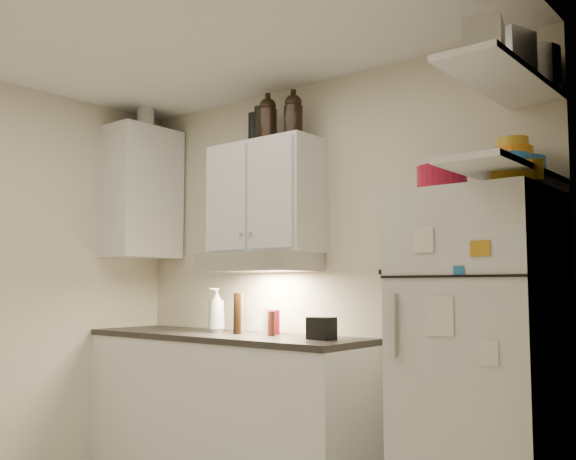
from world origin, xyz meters
The scene contains 34 objects.
ceiling centered at (0.00, 0.00, 2.61)m, with size 3.20×3.00×0.02m, color white.
back_wall centered at (0.00, 1.51, 1.30)m, with size 3.20×0.02×2.60m, color beige.
right_wall centered at (1.61, 0.00, 1.30)m, with size 0.02×3.00×2.60m, color beige.
base_cabinet centered at (-0.55, 1.20, 0.44)m, with size 2.10×0.60×0.88m, color white.
countertop centered at (-0.55, 1.20, 0.90)m, with size 2.10×0.62×0.04m, color #282622.
upper_cabinet centered at (-0.30, 1.33, 1.83)m, with size 0.80×0.33×0.75m, color white.
side_cabinet centered at (-1.44, 1.20, 1.95)m, with size 0.33×0.55×1.00m, color white.
range_hood centered at (-0.30, 1.27, 1.39)m, with size 0.76×0.46×0.12m, color silver.
fridge centered at (1.25, 1.16, 0.85)m, with size 0.70×0.68×1.70m, color silver.
shelf_hi centered at (1.45, 1.02, 2.20)m, with size 0.30×0.95×0.03m, color white.
shelf_lo centered at (1.45, 1.02, 1.76)m, with size 0.30×0.95×0.03m, color white.
knife_strip centered at (0.70, 1.49, 1.32)m, with size 0.42×0.02×0.03m, color black.
dutch_oven centered at (1.08, 1.13, 1.77)m, with size 0.25×0.25×0.15m, color #A4132C.
book_stack centered at (1.49, 1.05, 1.75)m, with size 0.22×0.28×0.09m, color #B67F16.
spice_jar centered at (1.31, 1.12, 1.75)m, with size 0.06×0.06×0.10m, color silver.
stock_pot centered at (1.47, 1.35, 2.32)m, with size 0.29×0.29×0.21m, color silver.
tin_a centered at (1.48, 1.01, 2.31)m, with size 0.19×0.17×0.19m, color #AAAAAD.
tin_b centered at (1.48, 0.73, 2.29)m, with size 0.16×0.16×0.16m, color #AAAAAD.
bowl_teal centered at (1.41, 1.31, 1.82)m, with size 0.25×0.25×0.10m, color #1B5F97.
bowl_orange centered at (1.38, 1.32, 1.90)m, with size 0.20×0.20×0.06m, color orange.
bowl_yellow centered at (1.38, 1.32, 1.96)m, with size 0.16×0.16×0.05m, color gold.
plates centered at (1.47, 0.97, 1.80)m, with size 0.22×0.22×0.05m, color #1B5F97.
growler_a centered at (-0.23, 1.27, 2.35)m, with size 0.12×0.12×0.29m, color black, non-canonical shape.
growler_b centered at (-0.04, 1.31, 2.35)m, with size 0.12×0.12×0.29m, color black, non-canonical shape.
thermos_a centered at (-0.32, 1.31, 2.32)m, with size 0.09×0.09×0.25m, color black.
thermos_b centered at (-0.45, 1.38, 2.32)m, with size 0.08×0.08×0.24m, color black.
side_jar centered at (-1.39, 1.18, 2.54)m, with size 0.13×0.13×0.18m, color silver.
soap_bottle centered at (-0.68, 1.26, 1.09)m, with size 0.13×0.13×0.34m, color white.
pepper_mill centered at (-0.17, 1.25, 1.00)m, with size 0.05×0.05×0.16m, color maroon.
oil_bottle centered at (-0.52, 1.32, 1.06)m, with size 0.05×0.05×0.27m, color #616419.
vinegar_bottle centered at (-0.43, 1.21, 1.06)m, with size 0.06×0.06×0.27m, color black.
clear_bottle centered at (-0.27, 1.32, 1.01)m, with size 0.06×0.06×0.17m, color silver.
red_jar centered at (-0.24, 1.36, 1.00)m, with size 0.08×0.08×0.16m, color #A4132C.
caddy centered at (0.25, 1.21, 0.99)m, with size 0.15×0.11×0.13m, color black.
Camera 1 is at (2.51, -1.89, 1.24)m, focal length 40.00 mm.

